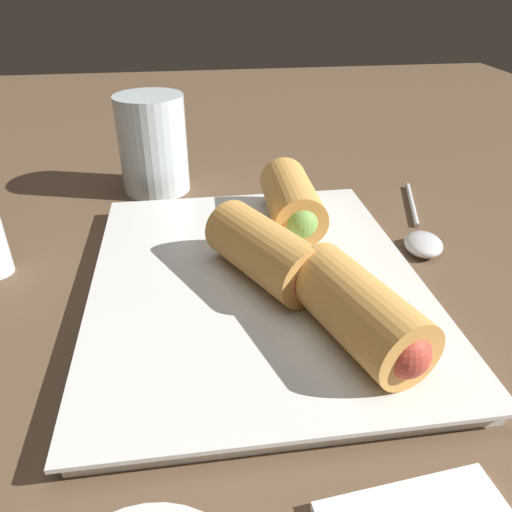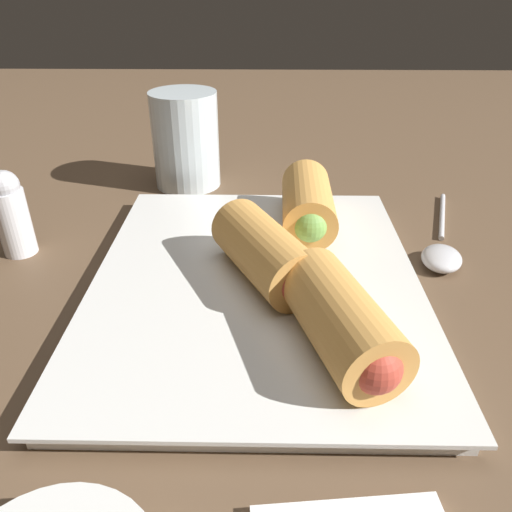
% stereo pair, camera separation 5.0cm
% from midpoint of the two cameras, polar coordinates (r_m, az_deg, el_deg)
% --- Properties ---
extents(table_surface, '(1.80, 1.40, 0.02)m').
position_cam_midpoint_polar(table_surface, '(0.40, 2.42, -5.01)').
color(table_surface, brown).
rests_on(table_surface, ground).
extents(serving_plate, '(0.30, 0.24, 0.01)m').
position_cam_midpoint_polar(serving_plate, '(0.38, 3.76, -3.42)').
color(serving_plate, silver).
rests_on(serving_plate, table_surface).
extents(roll_front_left, '(0.11, 0.08, 0.04)m').
position_cam_midpoint_polar(roll_front_left, '(0.36, 5.32, -0.02)').
color(roll_front_left, '#D19347').
rests_on(roll_front_left, serving_plate).
extents(roll_front_right, '(0.11, 0.05, 0.04)m').
position_cam_midpoint_polar(roll_front_right, '(0.44, 9.23, 5.67)').
color(roll_front_right, '#D19347').
rests_on(roll_front_right, serving_plate).
extents(roll_back_left, '(0.11, 0.07, 0.04)m').
position_cam_midpoint_polar(roll_back_left, '(0.30, 14.78, -7.77)').
color(roll_back_left, '#D19347').
rests_on(roll_back_left, serving_plate).
extents(spoon, '(0.16, 0.07, 0.01)m').
position_cam_midpoint_polar(spoon, '(0.46, 23.43, 0.21)').
color(spoon, silver).
rests_on(spoon, table_surface).
extents(drinking_glass, '(0.07, 0.07, 0.10)m').
position_cam_midpoint_polar(drinking_glass, '(0.56, -5.47, 13.00)').
color(drinking_glass, silver).
rests_on(drinking_glass, table_surface).
extents(salt_shaker, '(0.03, 0.03, 0.08)m').
position_cam_midpoint_polar(salt_shaker, '(0.46, -23.45, 4.41)').
color(salt_shaker, silver).
rests_on(salt_shaker, table_surface).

